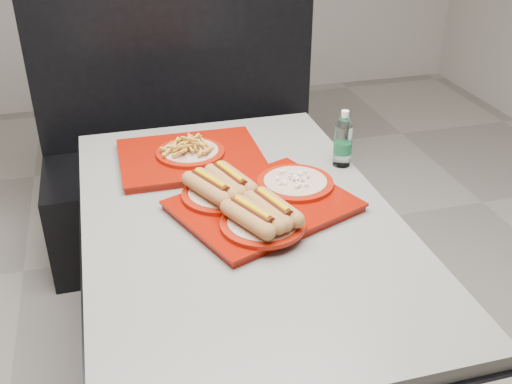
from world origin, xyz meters
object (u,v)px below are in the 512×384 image
object	(u,v)px
tray_near	(257,200)
tray_far	(190,154)
water_bottle	(343,142)
booth_bench	(186,160)
diner_table	(241,261)

from	to	relation	value
tray_near	tray_far	bearing A→B (deg)	109.26
tray_near	water_bottle	bearing A→B (deg)	31.96
booth_bench	tray_near	size ratio (longest dim) A/B	2.27
water_bottle	booth_bench	bearing A→B (deg)	115.31
diner_table	booth_bench	xyz separation A→B (m)	(0.00, 1.09, -0.18)
diner_table	booth_bench	world-z (taller)	booth_bench
booth_bench	tray_far	xyz separation A→B (m)	(-0.08, -0.71, 0.38)
diner_table	booth_bench	distance (m)	1.11
diner_table	tray_far	size ratio (longest dim) A/B	2.95
tray_far	water_bottle	bearing A→B (deg)	-17.92
diner_table	tray_far	world-z (taller)	tray_far
diner_table	tray_far	distance (m)	0.44
booth_bench	tray_far	world-z (taller)	booth_bench
water_bottle	tray_near	bearing A→B (deg)	-148.04
tray_near	water_bottle	world-z (taller)	water_bottle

